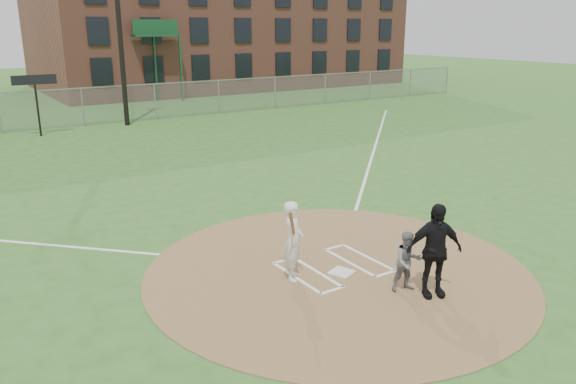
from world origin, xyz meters
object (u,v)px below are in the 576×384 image
home_plate (342,272)px  batter_at_plate (293,240)px  catcher (408,262)px  umpire (434,250)px

home_plate → batter_at_plate: bearing=161.2°
catcher → umpire: (0.27, -0.42, 0.33)m
home_plate → umpire: umpire is taller
catcher → batter_at_plate: (-1.62, 1.70, 0.24)m
catcher → batter_at_plate: batter_at_plate is taller
home_plate → umpire: bearing=-64.0°
umpire → home_plate: bearing=140.1°
umpire → catcher: bearing=146.8°
batter_at_plate → umpire: bearing=-48.2°
home_plate → catcher: 1.59m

